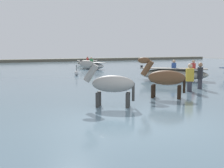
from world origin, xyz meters
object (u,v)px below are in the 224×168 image
Objects in this scene: horse_lead_grey at (111,85)px; boat_mid_channel at (92,65)px; person_onlooker_left at (190,82)px; channel_buoy at (77,73)px; person_onlooker_right at (200,79)px; horse_trailing_bay at (164,79)px; boat_far_offshore at (174,74)px; boat_distant_west at (88,63)px.

horse_lead_grey reaches higher than boat_mid_channel.
person_onlooker_left is 9.75m from channel_buoy.
person_onlooker_right is at bearing -96.03° from boat_mid_channel.
horse_trailing_bay is 0.53× the size of boat_far_offshore.
person_onlooker_left is at bearing -103.21° from boat_distant_west.
boat_mid_channel is at bearing 80.25° from person_onlooker_left.
boat_far_offshore is (-0.07, -11.47, 0.04)m from boat_mid_channel.
horse_lead_grey is 1.15× the size of person_onlooker_right.
person_onlooker_left is (4.50, 1.27, -0.24)m from horse_lead_grey.
horse_trailing_bay is 6.56m from boat_far_offshore.
horse_trailing_bay is 2.11m from person_onlooker_left.
person_onlooker_right is (3.03, 1.19, -0.27)m from horse_trailing_bay.
person_onlooker_left is at bearing -99.75° from boat_mid_channel.
person_onlooker_right is at bearing -76.18° from channel_buoy.
horse_trailing_bay is at bearing -159.51° from person_onlooker_left.
horse_lead_grey is 1.15× the size of person_onlooker_left.
person_onlooker_left reaches higher than boat_distant_west.
boat_distant_west is 1.61× the size of person_onlooker_right.
horse_trailing_bay is 0.74× the size of boat_distant_west.
person_onlooker_left is at bearing -82.97° from channel_buoy.
horse_lead_grey is 18.20m from boat_mid_channel.
horse_lead_grey reaches higher than channel_buoy.
person_onlooker_left reaches higher than boat_far_offshore.
boat_distant_west is 1.61× the size of person_onlooker_left.
person_onlooker_left and person_onlooker_right have the same top height.
person_onlooker_right is (-4.06, -21.43, 0.15)m from boat_distant_west.
boat_mid_channel is (7.15, 16.74, -0.35)m from horse_lead_grey.
boat_far_offshore is at bearing -90.37° from boat_mid_channel.
channel_buoy is (3.30, 10.94, -0.50)m from horse_lead_grey.
channel_buoy is at bearing -117.38° from boat_distant_west.
horse_trailing_bay is at bearing -107.41° from boat_distant_west.
channel_buoy is (-3.77, 5.67, -0.19)m from boat_far_offshore.
horse_lead_grey is at bearing -143.35° from boat_far_offshore.
boat_far_offshore is (7.08, 5.27, -0.31)m from horse_lead_grey.
person_onlooker_right is at bearing 17.28° from horse_lead_grey.
boat_distant_west is at bearing 67.42° from horse_lead_grey.
boat_mid_channel is 2.07× the size of person_onlooker_left.
horse_lead_grey is at bearing -164.22° from person_onlooker_left.
boat_distant_west is at bearing 62.62° from channel_buoy.
boat_far_offshore is 6.82m from channel_buoy.
boat_mid_channel is 4.60× the size of channel_buoy.
boat_mid_channel is 6.96m from channel_buoy.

